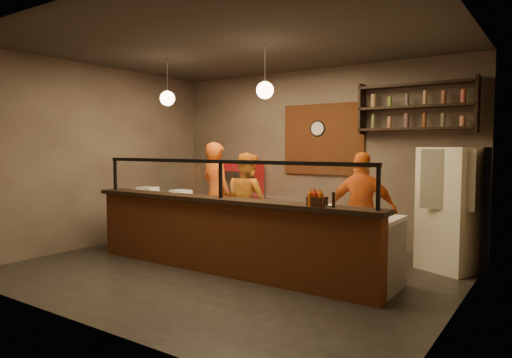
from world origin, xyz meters
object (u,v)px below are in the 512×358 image
Objects in this scene: cook_mid at (247,201)px; condiment_caddy at (317,201)px; cook_left at (216,194)px; pepper_mill at (333,200)px; fridge at (452,209)px; cook_right at (362,210)px; red_cooler at (243,199)px; pizza_dough at (286,208)px; wall_clock at (318,129)px.

condiment_caddy is (2.06, -1.48, 0.28)m from cook_mid.
cook_left is 10.46× the size of pepper_mill.
cook_left is at bearing -148.24° from fridge.
cook_right reaches higher than red_cooler.
fridge reaches higher than pepper_mill.
red_cooler is 3.99m from pepper_mill.
red_cooler is at bearing 139.04° from condiment_caddy.
pizza_dough is 1.07m from condiment_caddy.
cook_right is 0.96× the size of fridge.
wall_clock reaches higher than condiment_caddy.
fridge is at bearing -0.80° from red_cooler.
cook_right is 1.48m from pepper_mill.
pizza_dough is at bearing -74.62° from wall_clock.
pizza_dough is (1.24, -0.81, 0.07)m from cook_mid.
cook_mid is 2.55m from condiment_caddy.
pizza_dough is at bearing 147.53° from pepper_mill.
fridge reaches higher than cook_mid.
pizza_dough is 3.20× the size of pepper_mill.
cook_left reaches higher than pepper_mill.
red_cooler is (-0.13, 1.00, -0.20)m from cook_left.
wall_clock is 0.16× the size of cook_left.
cook_mid is at bearing 146.90° from pizza_dough.
condiment_caddy is (1.41, -2.82, -0.98)m from wall_clock.
wall_clock is at bearing 116.47° from condiment_caddy.
pizza_dough is 1.22m from pepper_mill.
red_cooler is 3.86m from condiment_caddy.
cook_right reaches higher than pizza_dough.
cook_right is 1.17× the size of red_cooler.
cook_mid is at bearing 144.30° from condiment_caddy.
wall_clock reaches higher than fridge.
pepper_mill is (2.97, -1.49, 0.23)m from cook_left.
cook_right is 1.25m from fridge.
cook_left reaches higher than cook_mid.
condiment_caddy is at bearing 83.13° from cook_right.
condiment_caddy is (2.77, -1.52, 0.19)m from cook_left.
pizza_dough is 2.77× the size of condiment_caddy.
cook_mid is 8.16× the size of condiment_caddy.
fridge is at bearing -147.73° from cook_mid.
fridge is (3.86, 0.54, -0.04)m from cook_left.
wall_clock is 0.53× the size of pizza_dough.
wall_clock is 2.33m from cook_right.
cook_right is 1.14m from pizza_dough.
fridge is (2.50, -0.77, -1.22)m from wall_clock.
fridge is at bearing 66.19° from pepper_mill.
cook_mid is 0.95× the size of fridge.
fridge is 1.21× the size of red_cooler.
fridge reaches higher than condiment_caddy.
cook_mid reaches higher than red_cooler.
cook_left is at bearing 151.33° from condiment_caddy.
pizza_dough is at bearing -35.79° from red_cooler.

